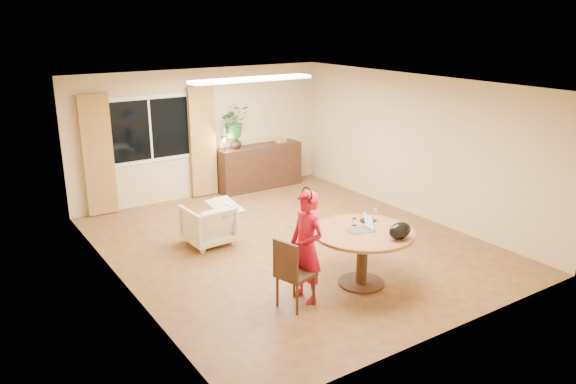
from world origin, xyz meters
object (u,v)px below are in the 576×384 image
at_px(dining_table, 363,242).
at_px(child, 307,247).
at_px(dining_chair, 296,272).
at_px(armchair, 208,224).
at_px(sideboard, 260,167).

relative_size(dining_table, child, 0.94).
relative_size(dining_table, dining_chair, 1.48).
height_order(dining_table, dining_chair, dining_chair).
bearing_deg(armchair, dining_table, 111.28).
bearing_deg(dining_table, armchair, 114.24).
distance_m(dining_table, dining_chair, 1.12).
bearing_deg(sideboard, child, -113.91).
height_order(dining_table, armchair, dining_table).
bearing_deg(sideboard, armchair, -135.87).
xyz_separation_m(dining_chair, sideboard, (2.29, 4.75, 0.00)).
bearing_deg(dining_table, child, 175.20).
height_order(dining_chair, sideboard, same).
bearing_deg(sideboard, dining_table, -103.99).
height_order(dining_chair, armchair, dining_chair).
distance_m(dining_chair, armchair, 2.51).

